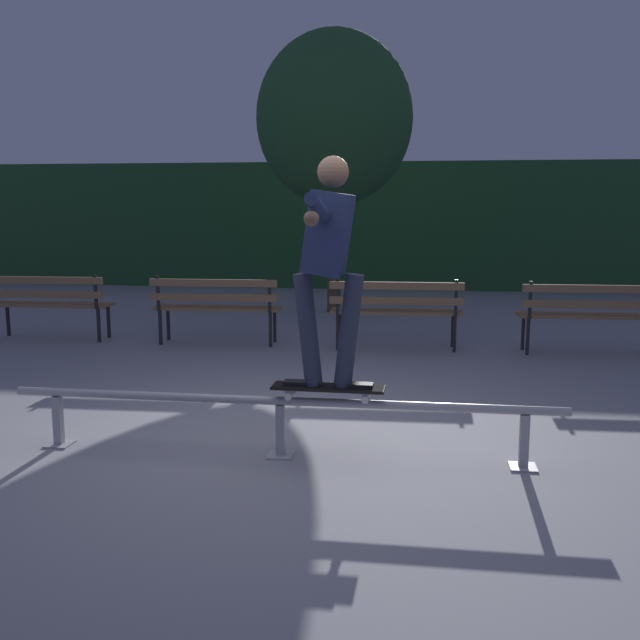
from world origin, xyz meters
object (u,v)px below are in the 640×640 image
park_bench_left_center (216,303)px  park_bench_right_center (396,306)px  grind_rail (280,410)px  park_bench_leftmost (48,299)px  park_bench_rightmost (590,310)px  skateboard (328,388)px  skateboarder (329,253)px  tree_behind_benches (334,119)px

park_bench_left_center → park_bench_right_center: bearing=0.0°
grind_rail → park_bench_left_center: size_ratio=2.43×
park_bench_leftmost → park_bench_rightmost: same height
skateboard → park_bench_leftmost: size_ratio=0.49×
skateboard → park_bench_leftmost: (-4.17, 3.85, 0.03)m
grind_rail → skateboarder: size_ratio=2.52×
grind_rail → skateboarder: bearing=-0.0°
park_bench_rightmost → grind_rail: bearing=-127.2°
skateboard → park_bench_left_center: park_bench_left_center is taller
park_bench_left_center → tree_behind_benches: bearing=68.9°
tree_behind_benches → grind_rail: bearing=-86.3°
grind_rail → park_bench_left_center: bearing=112.3°
park_bench_left_center → park_bench_right_center: (2.25, 0.00, 0.00)m
park_bench_left_center → park_bench_rightmost: (4.50, 0.00, 0.00)m
skateboard → park_bench_leftmost: park_bench_leftmost is taller
park_bench_left_center → park_bench_right_center: size_ratio=1.00×
grind_rail → park_bench_leftmost: size_ratio=2.43×
park_bench_leftmost → tree_behind_benches: size_ratio=0.36×
skateboarder → park_bench_rightmost: skateboarder is taller
park_bench_left_center → tree_behind_benches: size_ratio=0.36×
grind_rail → park_bench_rightmost: park_bench_rightmost is taller
grind_rail → park_bench_left_center: 4.16m
park_bench_left_center → park_bench_right_center: same height
park_bench_leftmost → park_bench_right_center: bearing=0.0°
tree_behind_benches → park_bench_rightmost: bearing=-41.2°
park_bench_leftmost → park_bench_right_center: (4.50, 0.00, 0.00)m
tree_behind_benches → park_bench_left_center: bearing=-111.1°
skateboard → grind_rail: bearing=180.0°
park_bench_leftmost → park_bench_right_center: same height
skateboard → park_bench_rightmost: size_ratio=0.49×
park_bench_leftmost → park_bench_rightmost: bearing=0.0°
grind_rail → park_bench_rightmost: 4.84m
park_bench_leftmost → tree_behind_benches: (3.39, 2.95, 2.54)m
grind_rail → park_bench_rightmost: bearing=52.8°
park_bench_left_center → tree_behind_benches: 4.06m
grind_rail → tree_behind_benches: size_ratio=0.88×
grind_rail → skateboard: size_ratio=5.00×
skateboarder → park_bench_right_center: (0.33, 3.85, -0.91)m
park_bench_rightmost → tree_behind_benches: size_ratio=0.36×
tree_behind_benches → park_bench_right_center: bearing=-69.3°
skateboard → skateboarder: skateboarder is taller
park_bench_left_center → skateboard: bearing=-63.5°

